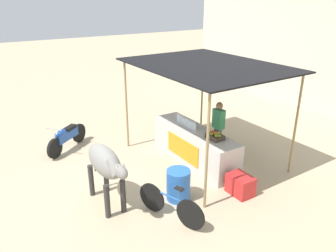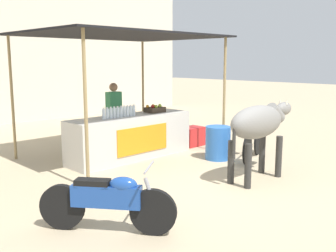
{
  "view_description": "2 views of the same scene",
  "coord_description": "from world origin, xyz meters",
  "px_view_note": "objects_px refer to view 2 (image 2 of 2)",
  "views": [
    {
      "loc": [
        6.58,
        -2.94,
        4.41
      ],
      "look_at": [
        -0.3,
        1.51,
        1.12
      ],
      "focal_mm": 35.0,
      "sensor_mm": 36.0,
      "label": 1
    },
    {
      "loc": [
        -5.48,
        -4.51,
        2.18
      ],
      "look_at": [
        0.26,
        1.28,
        0.81
      ],
      "focal_mm": 42.0,
      "sensor_mm": 36.0,
      "label": 2
    }
  ],
  "objects_px": {
    "water_barrel": "(218,143)",
    "bicycle_leaning": "(253,144)",
    "cooler_box": "(192,136)",
    "cow": "(259,124)",
    "stall_counter": "(131,137)",
    "fruit_crate": "(155,109)",
    "vendor_behind_counter": "(114,117)",
    "motorcycle_parked": "(108,200)"
  },
  "relations": [
    {
      "from": "cow",
      "to": "motorcycle_parked",
      "type": "bearing_deg",
      "value": 178.45
    },
    {
      "from": "water_barrel",
      "to": "motorcycle_parked",
      "type": "distance_m",
      "value": 4.2
    },
    {
      "from": "cooler_box",
      "to": "motorcycle_parked",
      "type": "xyz_separation_m",
      "value": [
        -4.6,
        -2.7,
        0.19
      ]
    },
    {
      "from": "stall_counter",
      "to": "water_barrel",
      "type": "bearing_deg",
      "value": -47.97
    },
    {
      "from": "cooler_box",
      "to": "bicycle_leaning",
      "type": "xyz_separation_m",
      "value": [
        -0.1,
        -1.91,
        0.11
      ]
    },
    {
      "from": "vendor_behind_counter",
      "to": "cooler_box",
      "type": "distance_m",
      "value": 2.1
    },
    {
      "from": "cooler_box",
      "to": "stall_counter",
      "type": "bearing_deg",
      "value": 177.12
    },
    {
      "from": "cooler_box",
      "to": "bicycle_leaning",
      "type": "distance_m",
      "value": 1.91
    },
    {
      "from": "stall_counter",
      "to": "water_barrel",
      "type": "xyz_separation_m",
      "value": [
        1.3,
        -1.44,
        -0.11
      ]
    },
    {
      "from": "stall_counter",
      "to": "fruit_crate",
      "type": "relative_size",
      "value": 6.82
    },
    {
      "from": "vendor_behind_counter",
      "to": "water_barrel",
      "type": "height_order",
      "value": "vendor_behind_counter"
    },
    {
      "from": "cooler_box",
      "to": "fruit_crate",
      "type": "bearing_deg",
      "value": 172.59
    },
    {
      "from": "vendor_behind_counter",
      "to": "bicycle_leaning",
      "type": "distance_m",
      "value": 3.29
    },
    {
      "from": "motorcycle_parked",
      "to": "vendor_behind_counter",
      "type": "bearing_deg",
      "value": 51.93
    },
    {
      "from": "stall_counter",
      "to": "cow",
      "type": "height_order",
      "value": "cow"
    },
    {
      "from": "water_barrel",
      "to": "vendor_behind_counter",
      "type": "bearing_deg",
      "value": 118.49
    },
    {
      "from": "cooler_box",
      "to": "cow",
      "type": "xyz_separation_m",
      "value": [
        -1.31,
        -2.79,
        0.79
      ]
    },
    {
      "from": "stall_counter",
      "to": "fruit_crate",
      "type": "distance_m",
      "value": 0.96
    },
    {
      "from": "fruit_crate",
      "to": "cooler_box",
      "type": "relative_size",
      "value": 0.73
    },
    {
      "from": "bicycle_leaning",
      "to": "water_barrel",
      "type": "bearing_deg",
      "value": 133.29
    },
    {
      "from": "cooler_box",
      "to": "vendor_behind_counter",
      "type": "bearing_deg",
      "value": 155.0
    },
    {
      "from": "stall_counter",
      "to": "cooler_box",
      "type": "distance_m",
      "value": 1.95
    },
    {
      "from": "fruit_crate",
      "to": "cow",
      "type": "height_order",
      "value": "cow"
    },
    {
      "from": "stall_counter",
      "to": "fruit_crate",
      "type": "xyz_separation_m",
      "value": [
        0.77,
        0.05,
        0.56
      ]
    },
    {
      "from": "water_barrel",
      "to": "bicycle_leaning",
      "type": "distance_m",
      "value": 0.78
    },
    {
      "from": "fruit_crate",
      "to": "cooler_box",
      "type": "xyz_separation_m",
      "value": [
        1.16,
        -0.15,
        -0.8
      ]
    },
    {
      "from": "bicycle_leaning",
      "to": "stall_counter",
      "type": "bearing_deg",
      "value": 132.39
    },
    {
      "from": "fruit_crate",
      "to": "cow",
      "type": "relative_size",
      "value": 0.24
    },
    {
      "from": "fruit_crate",
      "to": "stall_counter",
      "type": "bearing_deg",
      "value": -176.07
    },
    {
      "from": "stall_counter",
      "to": "motorcycle_parked",
      "type": "height_order",
      "value": "stall_counter"
    },
    {
      "from": "fruit_crate",
      "to": "cow",
      "type": "distance_m",
      "value": 2.94
    },
    {
      "from": "vendor_behind_counter",
      "to": "cow",
      "type": "distance_m",
      "value": 3.68
    },
    {
      "from": "vendor_behind_counter",
      "to": "water_barrel",
      "type": "distance_m",
      "value": 2.54
    },
    {
      "from": "cow",
      "to": "bicycle_leaning",
      "type": "height_order",
      "value": "cow"
    },
    {
      "from": "vendor_behind_counter",
      "to": "fruit_crate",
      "type": "bearing_deg",
      "value": -46.35
    },
    {
      "from": "stall_counter",
      "to": "motorcycle_parked",
      "type": "distance_m",
      "value": 3.87
    },
    {
      "from": "stall_counter",
      "to": "vendor_behind_counter",
      "type": "xyz_separation_m",
      "value": [
        0.11,
        0.75,
        0.37
      ]
    },
    {
      "from": "stall_counter",
      "to": "motorcycle_parked",
      "type": "relative_size",
      "value": 2.02
    },
    {
      "from": "vendor_behind_counter",
      "to": "bicycle_leaning",
      "type": "bearing_deg",
      "value": -58.01
    },
    {
      "from": "cooler_box",
      "to": "motorcycle_parked",
      "type": "distance_m",
      "value": 5.34
    },
    {
      "from": "vendor_behind_counter",
      "to": "motorcycle_parked",
      "type": "relative_size",
      "value": 1.11
    },
    {
      "from": "cooler_box",
      "to": "water_barrel",
      "type": "distance_m",
      "value": 1.49
    }
  ]
}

